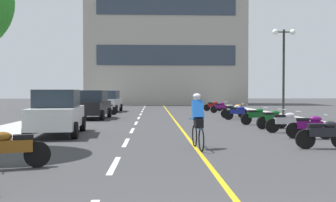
{
  "coord_description": "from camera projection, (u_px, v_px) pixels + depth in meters",
  "views": [
    {
      "loc": [
        -1.09,
        -3.02,
        1.75
      ],
      "look_at": [
        -0.29,
        16.58,
        1.26
      ],
      "focal_mm": 40.66,
      "sensor_mm": 36.0,
      "label": 1
    }
  ],
  "objects": [
    {
      "name": "ground_plane",
      "position": [
        170.0,
        119.0,
        24.08
      ],
      "size": [
        140.0,
        140.0,
        0.0
      ],
      "primitive_type": "plane",
      "color": "#38383A"
    },
    {
      "name": "curb_left",
      "position": [
        66.0,
        115.0,
        26.78
      ],
      "size": [
        2.4,
        72.0,
        0.12
      ],
      "primitive_type": "cube",
      "color": "#A8A8A3",
      "rests_on": "ground"
    },
    {
      "name": "curb_right",
      "position": [
        268.0,
        115.0,
        27.37
      ],
      "size": [
        2.4,
        72.0,
        0.12
      ],
      "primitive_type": "cube",
      "color": "#A8A8A3",
      "rests_on": "ground"
    },
    {
      "name": "lane_dash_1",
      "position": [
        114.0,
        165.0,
        9.02
      ],
      "size": [
        0.14,
        2.2,
        0.01
      ],
      "primitive_type": "cube",
      "color": "silver",
      "rests_on": "ground"
    },
    {
      "name": "lane_dash_2",
      "position": [
        126.0,
        142.0,
        13.01
      ],
      "size": [
        0.14,
        2.2,
        0.01
      ],
      "primitive_type": "cube",
      "color": "silver",
      "rests_on": "ground"
    },
    {
      "name": "lane_dash_3",
      "position": [
        132.0,
        130.0,
        17.01
      ],
      "size": [
        0.14,
        2.2,
        0.01
      ],
      "primitive_type": "cube",
      "color": "silver",
      "rests_on": "ground"
    },
    {
      "name": "lane_dash_4",
      "position": [
        136.0,
        123.0,
        21.0
      ],
      "size": [
        0.14,
        2.2,
        0.01
      ],
      "primitive_type": "cube",
      "color": "silver",
      "rests_on": "ground"
    },
    {
      "name": "lane_dash_5",
      "position": [
        139.0,
        118.0,
        25.0
      ],
      "size": [
        0.14,
        2.2,
        0.01
      ],
      "primitive_type": "cube",
      "color": "silver",
      "rests_on": "ground"
    },
    {
      "name": "lane_dash_6",
      "position": [
        141.0,
        114.0,
        28.99
      ],
      "size": [
        0.14,
        2.2,
        0.01
      ],
      "primitive_type": "cube",
      "color": "silver",
      "rests_on": "ground"
    },
    {
      "name": "lane_dash_7",
      "position": [
        142.0,
        112.0,
        32.99
      ],
      "size": [
        0.14,
        2.2,
        0.01
      ],
      "primitive_type": "cube",
      "color": "silver",
      "rests_on": "ground"
    },
    {
      "name": "lane_dash_8",
      "position": [
        143.0,
        109.0,
        36.98
      ],
      "size": [
        0.14,
        2.2,
        0.01
      ],
      "primitive_type": "cube",
      "color": "silver",
      "rests_on": "ground"
    },
    {
      "name": "lane_dash_9",
      "position": [
        144.0,
        108.0,
        40.98
      ],
      "size": [
        0.14,
        2.2,
        0.01
      ],
      "primitive_type": "cube",
      "color": "silver",
      "rests_on": "ground"
    },
    {
      "name": "lane_dash_10",
      "position": [
        145.0,
        106.0,
        44.97
      ],
      "size": [
        0.14,
        2.2,
        0.01
      ],
      "primitive_type": "cube",
      "color": "silver",
      "rests_on": "ground"
    },
    {
      "name": "lane_dash_11",
      "position": [
        146.0,
        105.0,
        48.97
      ],
      "size": [
        0.14,
        2.2,
        0.01
      ],
      "primitive_type": "cube",
      "color": "silver",
      "rests_on": "ground"
    },
    {
      "name": "centre_line_yellow",
      "position": [
        171.0,
        116.0,
        27.09
      ],
      "size": [
        0.12,
        66.0,
        0.01
      ],
      "primitive_type": "cube",
      "color": "gold",
      "rests_on": "ground"
    },
    {
      "name": "office_building",
      "position": [
        165.0,
        28.0,
        52.2
      ],
      "size": [
        20.87,
        8.89,
        21.09
      ],
      "color": "#9E998E",
      "rests_on": "ground"
    },
    {
      "name": "street_lamp_mid",
      "position": [
        284.0,
        54.0,
        23.52
      ],
      "size": [
        1.46,
        0.36,
        5.49
      ],
      "color": "black",
      "rests_on": "curb_right"
    },
    {
      "name": "parked_car_near",
      "position": [
        57.0,
        112.0,
        15.26
      ],
      "size": [
        2.18,
        4.32,
        1.82
      ],
      "color": "black",
      "rests_on": "ground"
    },
    {
      "name": "parked_car_mid",
      "position": [
        93.0,
        105.0,
        24.25
      ],
      "size": [
        2.07,
        4.27,
        1.82
      ],
      "color": "black",
      "rests_on": "ground"
    },
    {
      "name": "parked_car_far",
      "position": [
        109.0,
        101.0,
        32.6
      ],
      "size": [
        2.13,
        4.3,
        1.82
      ],
      "color": "black",
      "rests_on": "ground"
    },
    {
      "name": "motorcycle_1",
      "position": [
        11.0,
        148.0,
        8.55
      ],
      "size": [
        1.64,
        0.79,
        0.92
      ],
      "color": "black",
      "rests_on": "ground"
    },
    {
      "name": "motorcycle_2",
      "position": [
        324.0,
        133.0,
        11.55
      ],
      "size": [
        1.7,
        0.6,
        0.92
      ],
      "color": "black",
      "rests_on": "ground"
    },
    {
      "name": "motorcycle_3",
      "position": [
        310.0,
        126.0,
        13.96
      ],
      "size": [
        1.68,
        0.65,
        0.92
      ],
      "color": "black",
      "rests_on": "ground"
    },
    {
      "name": "motorcycle_4",
      "position": [
        286.0,
        122.0,
        16.05
      ],
      "size": [
        1.7,
        0.6,
        0.92
      ],
      "color": "black",
      "rests_on": "ground"
    },
    {
      "name": "motorcycle_5",
      "position": [
        272.0,
        119.0,
        17.86
      ],
      "size": [
        1.64,
        0.8,
        0.92
      ],
      "color": "black",
      "rests_on": "ground"
    },
    {
      "name": "motorcycle_6",
      "position": [
        256.0,
        116.0,
        20.0
      ],
      "size": [
        1.69,
        0.62,
        0.92
      ],
      "color": "black",
      "rests_on": "ground"
    },
    {
      "name": "motorcycle_7",
      "position": [
        238.0,
        112.0,
        23.21
      ],
      "size": [
        1.67,
        0.69,
        0.92
      ],
      "color": "black",
      "rests_on": "ground"
    },
    {
      "name": "motorcycle_8",
      "position": [
        234.0,
        111.0,
        24.72
      ],
      "size": [
        1.7,
        0.6,
        0.92
      ],
      "color": "black",
      "rests_on": "ground"
    },
    {
      "name": "motorcycle_9",
      "position": [
        235.0,
        110.0,
        26.48
      ],
      "size": [
        1.7,
        0.6,
        0.92
      ],
      "color": "black",
      "rests_on": "ground"
    },
    {
      "name": "motorcycle_10",
      "position": [
        106.0,
        109.0,
        28.24
      ],
      "size": [
        1.67,
        0.71,
        0.92
      ],
      "color": "black",
      "rests_on": "ground"
    },
    {
      "name": "motorcycle_11",
      "position": [
        220.0,
        107.0,
        31.01
      ],
      "size": [
        1.67,
        0.71,
        0.92
      ],
      "color": "black",
      "rests_on": "ground"
    },
    {
      "name": "motorcycle_12",
      "position": [
        213.0,
        106.0,
        33.82
      ],
      "size": [
        1.7,
        0.6,
        0.92
      ],
      "color": "black",
      "rests_on": "ground"
    },
    {
      "name": "cyclist_rider",
      "position": [
        198.0,
        120.0,
        11.58
      ],
      "size": [
        0.42,
        1.77,
        1.71
      ],
      "color": "black",
      "rests_on": "ground"
    }
  ]
}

